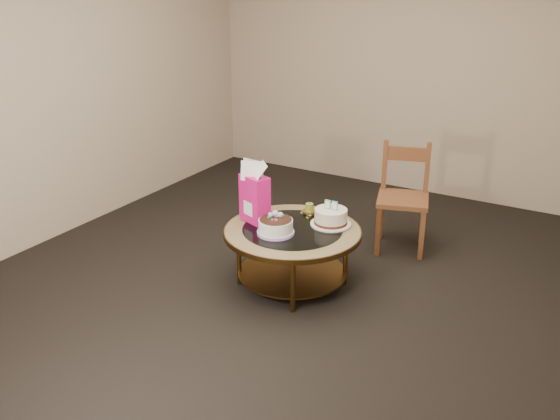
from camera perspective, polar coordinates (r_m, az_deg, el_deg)
The scene contains 8 objects.
ground at distance 4.78m, azimuth 1.11°, elevation -6.74°, with size 5.00×5.00×0.00m, color black.
room_walls at distance 4.26m, azimuth 1.26°, elevation 11.77°, with size 4.52×5.02×2.61m.
coffee_table at distance 4.61m, azimuth 1.14°, elevation -2.62°, with size 1.02×1.02×0.46m.
decorated_cake at distance 4.48m, azimuth -0.40°, elevation -1.56°, with size 0.27×0.27×0.16m.
cream_cake at distance 4.64m, azimuth 4.66°, elevation -0.66°, with size 0.30×0.30×0.19m.
gift_bag at distance 4.63m, azimuth -2.33°, elevation 1.62°, with size 0.26×0.23×0.46m.
pillar_candle at distance 4.85m, azimuth 2.70°, elevation 0.03°, with size 0.12×0.12×0.09m.
dining_chair at distance 5.30m, azimuth 11.19°, elevation 1.19°, with size 0.52×0.52×0.89m.
Camera 1 is at (2.04, -3.66, 2.29)m, focal length 40.00 mm.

